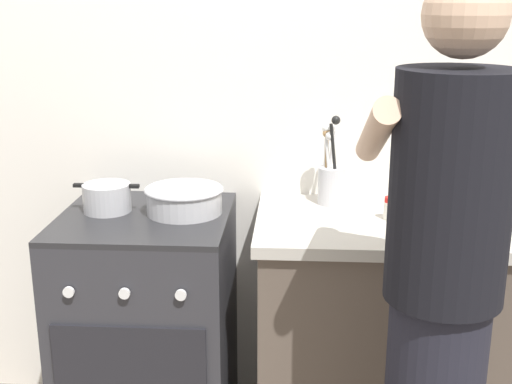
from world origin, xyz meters
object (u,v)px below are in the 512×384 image
(stove_range, at_px, (150,330))
(utensil_crock, at_px, (331,178))
(pot, at_px, (107,198))
(spice_bottle, at_px, (390,209))
(oil_bottle, at_px, (465,196))
(mixing_bowl, at_px, (184,199))
(person, at_px, (440,310))

(stove_range, height_order, utensil_crock, utensil_crock)
(pot, xyz_separation_m, utensil_crock, (0.81, 0.14, 0.05))
(pot, distance_m, spice_bottle, 1.00)
(spice_bottle, height_order, oil_bottle, oil_bottle)
(utensil_crock, bearing_deg, mixing_bowl, -164.94)
(pot, distance_m, utensil_crock, 0.82)
(mixing_bowl, bearing_deg, spice_bottle, -2.46)
(stove_range, height_order, person, person)
(oil_bottle, bearing_deg, mixing_bowl, 176.89)
(utensil_crock, relative_size, oil_bottle, 1.46)
(mixing_bowl, relative_size, oil_bottle, 1.23)
(mixing_bowl, bearing_deg, utensil_crock, 15.06)
(stove_range, bearing_deg, utensil_crock, 14.85)
(mixing_bowl, bearing_deg, pot, 179.70)
(stove_range, xyz_separation_m, spice_bottle, (0.86, 0.00, 0.49))
(oil_bottle, bearing_deg, spice_bottle, 174.98)
(stove_range, relative_size, pot, 3.79)
(pot, height_order, spice_bottle, pot)
(stove_range, xyz_separation_m, person, (0.91, -0.61, 0.41))
(pot, relative_size, person, 0.14)
(pot, bearing_deg, mixing_bowl, -0.30)
(pot, bearing_deg, spice_bottle, -1.86)
(person, bearing_deg, stove_range, 146.07)
(utensil_crock, bearing_deg, oil_bottle, -23.68)
(utensil_crock, relative_size, spice_bottle, 4.15)
(mixing_bowl, relative_size, utensil_crock, 0.84)
(utensil_crock, xyz_separation_m, person, (0.25, -0.79, -0.14))
(mixing_bowl, distance_m, oil_bottle, 0.97)
(spice_bottle, xyz_separation_m, person, (0.05, -0.62, -0.08))
(stove_range, distance_m, mixing_bowl, 0.52)
(pot, height_order, utensil_crock, utensil_crock)
(person, bearing_deg, oil_bottle, 71.96)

